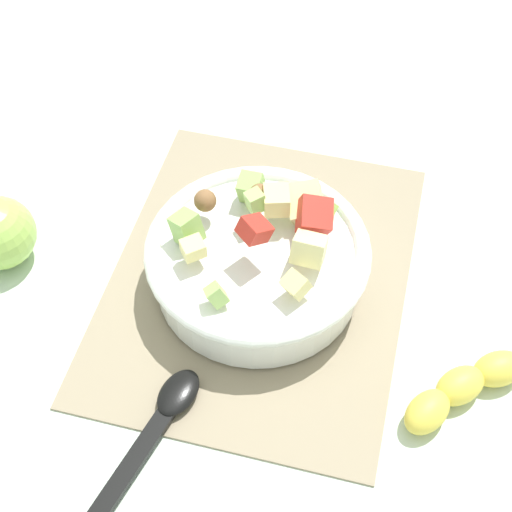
% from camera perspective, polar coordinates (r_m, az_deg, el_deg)
% --- Properties ---
extents(ground_plane, '(2.40, 2.40, 0.00)m').
position_cam_1_polar(ground_plane, '(0.87, 0.27, -1.66)').
color(ground_plane, silver).
extents(placemat, '(0.42, 0.33, 0.01)m').
position_cam_1_polar(placemat, '(0.87, 0.27, -1.55)').
color(placemat, gray).
rests_on(placemat, ground_plane).
extents(salad_bowl, '(0.24, 0.24, 0.12)m').
position_cam_1_polar(salad_bowl, '(0.83, 0.07, -0.22)').
color(salad_bowl, white).
rests_on(salad_bowl, placemat).
extents(serving_spoon, '(0.20, 0.07, 0.01)m').
position_cam_1_polar(serving_spoon, '(0.77, -7.27, -12.23)').
color(serving_spoon, black).
rests_on(serving_spoon, placemat).
extents(banana_whole, '(0.13, 0.13, 0.04)m').
position_cam_1_polar(banana_whole, '(0.80, 15.06, -9.47)').
color(banana_whole, yellow).
rests_on(banana_whole, ground_plane).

